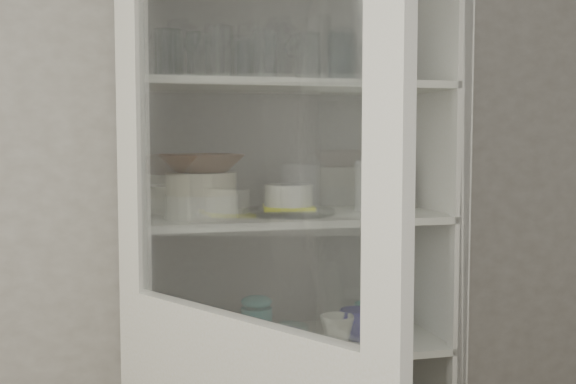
{
  "coord_description": "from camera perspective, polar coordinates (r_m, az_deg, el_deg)",
  "views": [
    {
      "loc": [
        -0.34,
        -0.89,
        1.5
      ],
      "look_at": [
        0.2,
        1.27,
        1.33
      ],
      "focal_mm": 45.0,
      "sensor_mm": 36.0,
      "label": 1
    }
  ],
  "objects": [
    {
      "name": "tumbler_2",
      "position": [
        2.09,
        -5.23,
        10.89
      ],
      "size": [
        0.08,
        0.08,
        0.15
      ],
      "primitive_type": "cylinder",
      "rotation": [
        0.0,
        0.0,
        -0.07
      ],
      "color": "silver",
      "rests_on": "shelf_glass"
    },
    {
      "name": "tumbler_1",
      "position": [
        2.07,
        -1.82,
        10.77
      ],
      "size": [
        0.08,
        0.08,
        0.13
      ],
      "primitive_type": "cylinder",
      "rotation": [
        0.0,
        0.0,
        0.13
      ],
      "color": "silver",
      "rests_on": "shelf_glass"
    },
    {
      "name": "white_ramekin",
      "position": [
        2.2,
        0.06,
        -0.24
      ],
      "size": [
        0.15,
        0.15,
        0.07
      ],
      "primitive_type": "cylinder",
      "rotation": [
        0.0,
        0.0,
        0.02
      ],
      "color": "silver",
      "rests_on": "yellow_trivet"
    },
    {
      "name": "goblet_3",
      "position": [
        2.42,
        6.56,
        10.32
      ],
      "size": [
        0.08,
        0.08,
        0.18
      ],
      "primitive_type": null,
      "color": "silver",
      "rests_on": "shelf_glass"
    },
    {
      "name": "tumbler_12",
      "position": [
        2.21,
        4.55,
        10.49
      ],
      "size": [
        0.07,
        0.07,
        0.14
      ],
      "primitive_type": "cylinder",
      "color": "silver",
      "rests_on": "shelf_glass"
    },
    {
      "name": "tumbler_10",
      "position": [
        2.23,
        -3.64,
        10.4
      ],
      "size": [
        0.08,
        0.08,
        0.14
      ],
      "primitive_type": "cylinder",
      "rotation": [
        0.0,
        0.0,
        0.13
      ],
      "color": "silver",
      "rests_on": "shelf_glass"
    },
    {
      "name": "goblet_0",
      "position": [
        2.31,
        -7.26,
        10.67
      ],
      "size": [
        0.08,
        0.08,
        0.18
      ],
      "primitive_type": null,
      "color": "silver",
      "rests_on": "shelf_glass"
    },
    {
      "name": "teal_jar",
      "position": [
        2.31,
        -2.48,
        -10.07
      ],
      "size": [
        0.1,
        0.1,
        0.12
      ],
      "color": "teal",
      "rests_on": "shelf_mugs"
    },
    {
      "name": "goblet_2",
      "position": [
        2.38,
        0.69,
        10.58
      ],
      "size": [
        0.08,
        0.08,
        0.19
      ],
      "primitive_type": null,
      "color": "silver",
      "rests_on": "shelf_glass"
    },
    {
      "name": "mug_blue",
      "position": [
        2.31,
        5.53,
        -10.39
      ],
      "size": [
        0.15,
        0.15,
        0.1
      ],
      "primitive_type": "imported",
      "rotation": [
        0.0,
        0.0,
        -0.28
      ],
      "color": "navy",
      "rests_on": "shelf_mugs"
    },
    {
      "name": "tumbler_11",
      "position": [
        2.25,
        4.06,
        10.34
      ],
      "size": [
        0.09,
        0.09,
        0.14
      ],
      "primitive_type": "cylinder",
      "rotation": [
        0.0,
        0.0,
        -0.42
      ],
      "color": "silver",
      "rests_on": "shelf_glass"
    },
    {
      "name": "plate_stack_back",
      "position": [
        2.32,
        -9.24,
        -0.47
      ],
      "size": [
        0.21,
        0.21,
        0.08
      ],
      "primitive_type": "cylinder",
      "color": "silver",
      "rests_on": "shelf_plates"
    },
    {
      "name": "tumbler_4",
      "position": [
        2.12,
        4.26,
        10.79
      ],
      "size": [
        0.1,
        0.1,
        0.15
      ],
      "primitive_type": "cylinder",
      "rotation": [
        0.0,
        0.0,
        -0.4
      ],
      "color": "silver",
      "rests_on": "shelf_glass"
    },
    {
      "name": "tumbler_6",
      "position": [
        2.18,
        7.68,
        10.71
      ],
      "size": [
        0.09,
        0.09,
        0.16
      ],
      "primitive_type": "cylinder",
      "rotation": [
        0.0,
        0.0,
        0.22
      ],
      "color": "silver",
      "rests_on": "shelf_glass"
    },
    {
      "name": "glass_platter",
      "position": [
        2.2,
        0.06,
        -1.57
      ],
      "size": [
        0.3,
        0.3,
        0.02
      ],
      "primitive_type": "cylinder",
      "rotation": [
        0.0,
        0.0,
        -0.06
      ],
      "color": "silver",
      "rests_on": "shelf_plates"
    },
    {
      "name": "mug_white",
      "position": [
        2.24,
        3.91,
        -10.89
      ],
      "size": [
        0.12,
        0.12,
        0.1
      ],
      "primitive_type": "imported",
      "rotation": [
        0.0,
        0.0,
        -0.23
      ],
      "color": "silver",
      "rests_on": "shelf_mugs"
    },
    {
      "name": "tumbler_5",
      "position": [
        2.14,
        4.08,
        10.59
      ],
      "size": [
        0.09,
        0.09,
        0.14
      ],
      "primitive_type": "cylinder",
      "rotation": [
        0.0,
        0.0,
        -0.27
      ],
      "color": "silver",
      "rests_on": "shelf_glass"
    },
    {
      "name": "wall_back",
      "position": [
        2.42,
        -5.89,
        -0.31
      ],
      "size": [
        3.6,
        0.02,
        2.6
      ],
      "primitive_type": "cube",
      "color": "gray",
      "rests_on": "ground"
    },
    {
      "name": "tumbler_0",
      "position": [
        2.05,
        -7.12,
        10.68
      ],
      "size": [
        0.07,
        0.07,
        0.12
      ],
      "primitive_type": "cylinder",
      "rotation": [
        0.0,
        0.0,
        -0.16
      ],
      "color": "silver",
      "rests_on": "shelf_glass"
    },
    {
      "name": "mug_teal",
      "position": [
        2.41,
        6.46,
        -9.79
      ],
      "size": [
        0.11,
        0.11,
        0.09
      ],
      "primitive_type": "imported",
      "rotation": [
        0.0,
        0.0,
        -0.08
      ],
      "color": "teal",
      "rests_on": "shelf_mugs"
    },
    {
      "name": "terracotta_bowl",
      "position": [
        2.11,
        -6.87,
        2.28
      ],
      "size": [
        0.29,
        0.29,
        0.06
      ],
      "primitive_type": "imported",
      "rotation": [
        0.0,
        0.0,
        0.39
      ],
      "color": "#4F2F1D",
      "rests_on": "cream_bowl"
    },
    {
      "name": "white_canister",
      "position": [
        2.29,
        -10.48,
        -10.01
      ],
      "size": [
        0.12,
        0.12,
        0.14
      ],
      "primitive_type": "cylinder",
      "rotation": [
        0.0,
        0.0,
        0.05
      ],
      "color": "silver",
      "rests_on": "shelf_mugs"
    },
    {
      "name": "plate_stack_front",
      "position": [
        2.12,
        -6.84,
        -1.12
      ],
      "size": [
        0.21,
        0.21,
        0.07
      ],
      "primitive_type": "cylinder",
      "color": "silver",
      "rests_on": "shelf_plates"
    },
    {
      "name": "yellow_trivet",
      "position": [
        2.2,
        0.06,
        -1.22
      ],
      "size": [
        0.18,
        0.18,
        0.01
      ],
      "primitive_type": "cube",
      "rotation": [
        0.0,
        0.0,
        -0.17
      ],
      "color": "yellow",
      "rests_on": "glass_platter"
    },
    {
      "name": "tumbler_9",
      "position": [
        2.23,
        -3.54,
        10.18
      ],
      "size": [
        0.07,
        0.07,
        0.12
      ],
      "primitive_type": "cylinder",
      "rotation": [
        0.0,
        0.0,
        -0.1
      ],
      "color": "silver",
      "rests_on": "shelf_glass"
    },
    {
      "name": "pantry_cabinet",
      "position": [
        2.36,
        -0.37,
        -9.29
      ],
      "size": [
        1.0,
        0.45,
        2.1
      ],
      "color": "beige",
      "rests_on": "floor"
    },
    {
      "name": "tumbler_7",
      "position": [
        2.17,
        -9.61,
        10.6
      ],
      "size": [
        0.09,
        0.09,
        0.15
      ],
      "primitive_type": "cylinder",
      "rotation": [
        0.0,
        0.0,
        -0.27
      ],
      "color": "silver",
      "rests_on": "shelf_glass"
    },
    {
      "name": "cream_bowl",
      "position": [
        2.11,
        -6.86,
        0.68
      ],
      "size": [
        0.26,
        0.26,
        0.06
      ],
      "primitive_type": "cylinder",
      "rotation": [
        0.0,
        0.0,
        -0.35
      ],
      "color": "beige",
      "rests_on": "plate_stack_front"
    },
    {
      "name": "tumbler_3",
      "position": [
        2.14,
        1.66,
        10.62
      ],
      "size": [
        0.08,
        0.08,
        0.14
      ],
      "primitive_type": "cylinder",
      "rotation": [
        0.0,
        0.0,
        0.22
      ],
      "color": "silver",
      "rests_on": "shelf_glass"
    },
    {
      "name": "measuring_cups",
      "position": [
        2.18,
        -6.86,
        -12.09
      ],
      "size": [
        0.1,
        0.1,
        0.04
      ],
      "primitive_type": "cylinder",
      "color": "#AFAFAF",
      "rests_on": "shelf_mugs"
    },
    {
      "name": "tumbler_8",
      "position": [
        2.17,
        -9.23,
        10.61
      ],
      "size": [
        0.09,
        0.09,
        0.15
      ],
      "primitive_type": "cylinder",
      "rotation": [
        0.0,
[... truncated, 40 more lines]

